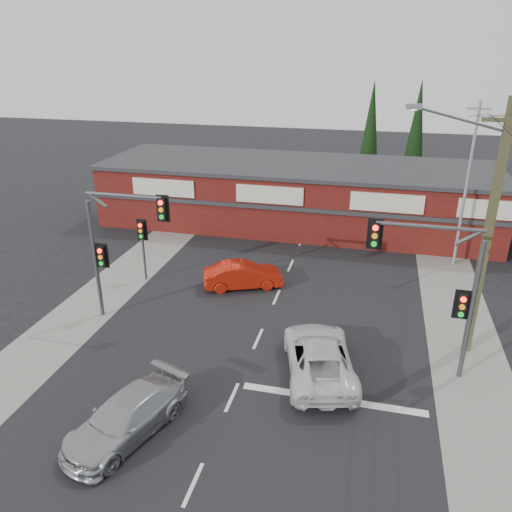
% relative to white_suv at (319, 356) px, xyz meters
% --- Properties ---
extents(ground, '(120.00, 120.00, 0.00)m').
position_rel_white_suv_xyz_m(ground, '(-2.79, 0.02, -0.72)').
color(ground, black).
rests_on(ground, ground).
extents(road_strip, '(14.00, 70.00, 0.01)m').
position_rel_white_suv_xyz_m(road_strip, '(-2.79, 5.02, -0.72)').
color(road_strip, black).
rests_on(road_strip, ground).
extents(verge_left, '(3.00, 70.00, 0.02)m').
position_rel_white_suv_xyz_m(verge_left, '(-11.29, 5.02, -0.71)').
color(verge_left, gray).
rests_on(verge_left, ground).
extents(verge_right, '(3.00, 70.00, 0.02)m').
position_rel_white_suv_xyz_m(verge_right, '(5.71, 5.02, -0.71)').
color(verge_right, gray).
rests_on(verge_right, ground).
extents(stop_line, '(6.50, 0.35, 0.01)m').
position_rel_white_suv_xyz_m(stop_line, '(0.71, -1.48, -0.71)').
color(stop_line, silver).
rests_on(stop_line, ground).
extents(white_suv, '(3.61, 5.65, 1.45)m').
position_rel_white_suv_xyz_m(white_suv, '(0.00, 0.00, 0.00)').
color(white_suv, silver).
rests_on(white_suv, ground).
extents(silver_suv, '(3.22, 4.91, 1.32)m').
position_rel_white_suv_xyz_m(silver_suv, '(-5.55, -4.72, -0.06)').
color(silver_suv, '#A7ABAD').
rests_on(silver_suv, ground).
extents(red_sedan, '(4.27, 2.85, 1.33)m').
position_rel_white_suv_xyz_m(red_sedan, '(-4.71, 6.40, -0.06)').
color(red_sedan, '#B11C0A').
rests_on(red_sedan, ground).
extents(lane_dashes, '(0.12, 52.84, 0.01)m').
position_rel_white_suv_xyz_m(lane_dashes, '(-2.79, 7.64, -0.71)').
color(lane_dashes, silver).
rests_on(lane_dashes, ground).
extents(shop_building, '(27.30, 8.40, 4.22)m').
position_rel_white_suv_xyz_m(shop_building, '(-3.78, 17.01, 1.41)').
color(shop_building, '#4E120F').
rests_on(shop_building, ground).
extents(conifer_near, '(1.80, 1.80, 9.25)m').
position_rel_white_suv_xyz_m(conifer_near, '(0.71, 24.02, 4.75)').
color(conifer_near, '#2D2116').
rests_on(conifer_near, ground).
extents(conifer_far, '(1.80, 1.80, 9.25)m').
position_rel_white_suv_xyz_m(conifer_far, '(4.21, 26.02, 4.75)').
color(conifer_far, '#2D2116').
rests_on(conifer_far, ground).
extents(traffic_mast_left, '(3.77, 0.27, 5.97)m').
position_rel_white_suv_xyz_m(traffic_mast_left, '(-9.22, 2.03, 3.20)').
color(traffic_mast_left, '#47494C').
rests_on(traffic_mast_left, ground).
extents(traffic_mast_right, '(3.96, 0.27, 5.97)m').
position_rel_white_suv_xyz_m(traffic_mast_right, '(4.07, 1.03, 3.22)').
color(traffic_mast_right, '#47494C').
rests_on(traffic_mast_right, ground).
extents(pedestal_signal, '(0.55, 0.27, 3.38)m').
position_rel_white_suv_xyz_m(pedestal_signal, '(-9.99, 6.03, 1.68)').
color(pedestal_signal, '#47494C').
rests_on(pedestal_signal, ground).
extents(utility_pole, '(4.38, 0.59, 10.00)m').
position_rel_white_suv_xyz_m(utility_pole, '(5.57, 3.01, 4.67)').
color(utility_pole, '#4B482A').
rests_on(utility_pole, ground).
extents(steel_pole, '(1.20, 0.16, 9.00)m').
position_rel_white_suv_xyz_m(steel_pole, '(6.21, 12.02, 3.98)').
color(steel_pole, gray).
rests_on(steel_pole, ground).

